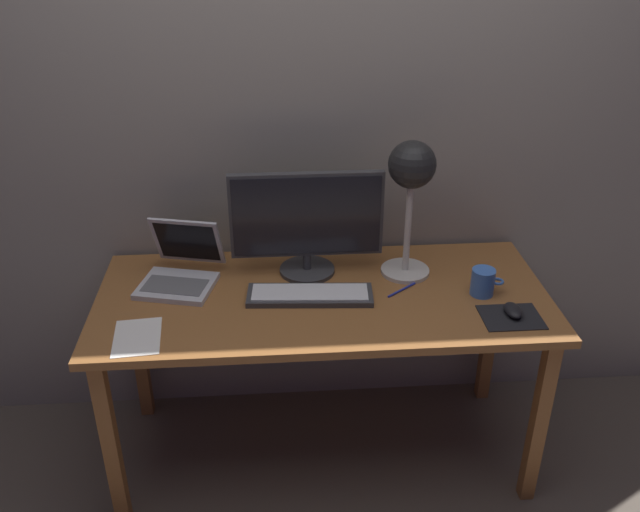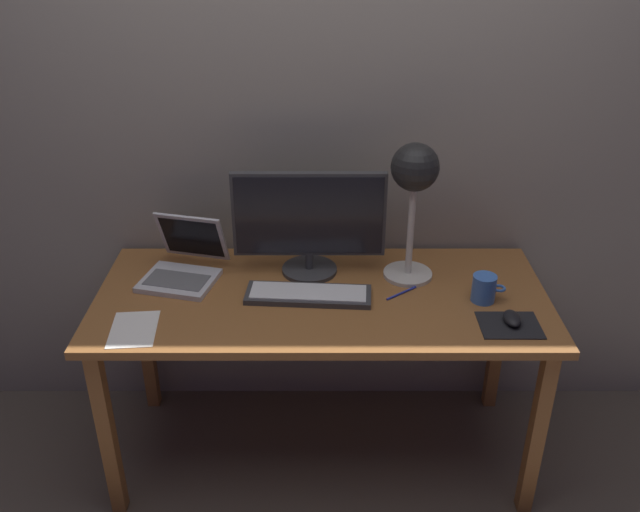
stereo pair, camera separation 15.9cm
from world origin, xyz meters
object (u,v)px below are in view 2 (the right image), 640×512
object	(u,v)px
mouse	(514,319)
monitor	(311,220)
laptop	(187,259)
keyboard_main	(310,294)
desk_lamp	(417,180)
pen	(404,293)
coffee_mug	(487,289)

from	to	relation	value
mouse	monitor	bearing A→B (deg)	152.47
laptop	mouse	distance (m)	1.18
keyboard_main	laptop	distance (m)	0.49
desk_lamp	pen	world-z (taller)	desk_lamp
keyboard_main	pen	distance (m)	0.33
laptop	mouse	xyz separation A→B (m)	(1.13, -0.33, -0.04)
monitor	laptop	world-z (taller)	monitor
keyboard_main	desk_lamp	size ratio (longest dim) A/B	0.87
monitor	laptop	bearing A→B (deg)	-177.43
laptop	pen	bearing A→B (deg)	-10.37
desk_lamp	mouse	world-z (taller)	desk_lamp
monitor	mouse	bearing A→B (deg)	-27.53
laptop	desk_lamp	bearing A→B (deg)	-0.89
desk_lamp	coffee_mug	distance (m)	0.45
laptop	pen	xyz separation A→B (m)	(0.79, -0.14, -0.06)
monitor	keyboard_main	bearing A→B (deg)	-90.40
laptop	coffee_mug	distance (m)	1.08
mouse	coffee_mug	size ratio (longest dim) A/B	0.81
desk_lamp	mouse	size ratio (longest dim) A/B	5.34
keyboard_main	laptop	xyz separation A→B (m)	(-0.46, 0.17, 0.05)
laptop	coffee_mug	bearing A→B (deg)	-9.85
monitor	laptop	distance (m)	0.48
monitor	coffee_mug	xyz separation A→B (m)	(0.61, -0.21, -0.16)
laptop	keyboard_main	bearing A→B (deg)	-19.88
mouse	pen	size ratio (longest dim) A/B	0.69
desk_lamp	monitor	bearing A→B (deg)	174.77
coffee_mug	keyboard_main	bearing A→B (deg)	178.13
desk_lamp	pen	bearing A→B (deg)	-105.45
monitor	coffee_mug	size ratio (longest dim) A/B	4.71
desk_lamp	laptop	bearing A→B (deg)	179.11
keyboard_main	pen	world-z (taller)	keyboard_main
desk_lamp	pen	distance (m)	0.40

